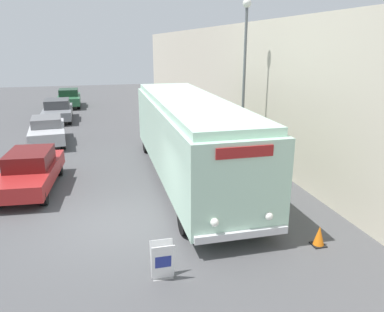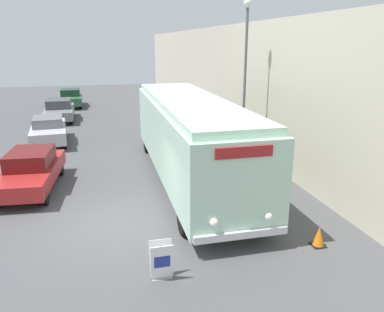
# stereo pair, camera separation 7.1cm
# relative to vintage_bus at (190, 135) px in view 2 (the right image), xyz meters

# --- Properties ---
(ground_plane) EXTENTS (80.00, 80.00, 0.00)m
(ground_plane) POSITION_rel_vintage_bus_xyz_m (-3.19, -3.30, -1.84)
(ground_plane) COLOR #4C4C4F
(building_wall_right) EXTENTS (0.30, 60.00, 6.27)m
(building_wall_right) POSITION_rel_vintage_bus_xyz_m (4.09, 6.70, 1.30)
(building_wall_right) COLOR beige
(building_wall_right) RESTS_ON ground_plane
(vintage_bus) EXTENTS (2.68, 11.63, 3.28)m
(vintage_bus) POSITION_rel_vintage_bus_xyz_m (0.00, 0.00, 0.00)
(vintage_bus) COLOR black
(vintage_bus) RESTS_ON ground_plane
(sign_board) EXTENTS (0.54, 0.35, 0.93)m
(sign_board) POSITION_rel_vintage_bus_xyz_m (-2.16, -6.31, -1.39)
(sign_board) COLOR gray
(sign_board) RESTS_ON ground_plane
(streetlamp) EXTENTS (0.36, 0.36, 7.03)m
(streetlamp) POSITION_rel_vintage_bus_xyz_m (2.83, 1.57, 2.66)
(streetlamp) COLOR #595E60
(streetlamp) RESTS_ON ground_plane
(parked_car_near) EXTENTS (2.08, 4.56, 1.48)m
(parked_car_near) POSITION_rel_vintage_bus_xyz_m (-6.00, 0.37, -1.08)
(parked_car_near) COLOR black
(parked_car_near) RESTS_ON ground_plane
(parked_car_mid) EXTENTS (2.15, 4.44, 1.46)m
(parked_car_mid) POSITION_rel_vintage_bus_xyz_m (-6.19, 7.29, -1.09)
(parked_car_mid) COLOR black
(parked_car_mid) RESTS_ON ground_plane
(parked_car_far) EXTENTS (2.05, 4.64, 1.49)m
(parked_car_far) POSITION_rel_vintage_bus_xyz_m (-6.23, 13.79, -1.09)
(parked_car_far) COLOR black
(parked_car_far) RESTS_ON ground_plane
(parked_car_distant) EXTENTS (1.91, 4.26, 1.52)m
(parked_car_distant) POSITION_rel_vintage_bus_xyz_m (-5.83, 19.69, -1.07)
(parked_car_distant) COLOR black
(parked_car_distant) RESTS_ON ground_plane
(traffic_cone) EXTENTS (0.36, 0.36, 0.57)m
(traffic_cone) POSITION_rel_vintage_bus_xyz_m (2.22, -5.87, -1.56)
(traffic_cone) COLOR black
(traffic_cone) RESTS_ON ground_plane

